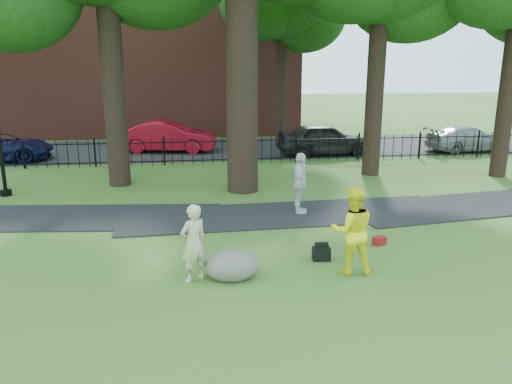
{
  "coord_description": "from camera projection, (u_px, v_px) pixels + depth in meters",
  "views": [
    {
      "loc": [
        -1.79,
        -10.33,
        4.53
      ],
      "look_at": [
        -0.18,
        2.0,
        1.25
      ],
      "focal_mm": 35.0,
      "sensor_mm": 36.0,
      "label": 1
    }
  ],
  "objects": [
    {
      "name": "ground",
      "position": [
        275.0,
        268.0,
        11.28
      ],
      "size": [
        120.0,
        120.0,
        0.0
      ],
      "primitive_type": "plane",
      "color": "#3D5D20",
      "rests_on": "ground"
    },
    {
      "name": "footpath",
      "position": [
        286.0,
        215.0,
        15.14
      ],
      "size": [
        36.07,
        3.85,
        0.03
      ],
      "primitive_type": "cube",
      "rotation": [
        0.0,
        0.0,
        0.03
      ],
      "color": "black",
      "rests_on": "ground"
    },
    {
      "name": "street",
      "position": [
        225.0,
        148.0,
        26.62
      ],
      "size": [
        80.0,
        7.0,
        0.02
      ],
      "primitive_type": "cube",
      "color": "black",
      "rests_on": "ground"
    },
    {
      "name": "iron_fence",
      "position": [
        231.0,
        150.0,
        22.63
      ],
      "size": [
        44.0,
        0.04,
        1.2
      ],
      "color": "black",
      "rests_on": "ground"
    },
    {
      "name": "brick_building",
      "position": [
        153.0,
        37.0,
        32.26
      ],
      "size": [
        18.0,
        8.0,
        12.0
      ],
      "primitive_type": "cube",
      "color": "brown",
      "rests_on": "ground"
    },
    {
      "name": "woman",
      "position": [
        194.0,
        243.0,
        10.43
      ],
      "size": [
        0.73,
        0.67,
        1.68
      ],
      "primitive_type": "imported",
      "rotation": [
        0.0,
        0.0,
        3.7
      ],
      "color": "#C7B689",
      "rests_on": "ground"
    },
    {
      "name": "man",
      "position": [
        352.0,
        231.0,
        10.79
      ],
      "size": [
        1.02,
        0.83,
        1.95
      ],
      "primitive_type": "imported",
      "rotation": [
        0.0,
        0.0,
        3.03
      ],
      "color": "yellow",
      "rests_on": "ground"
    },
    {
      "name": "pedestrian",
      "position": [
        300.0,
        184.0,
        15.06
      ],
      "size": [
        0.78,
        1.19,
        1.88
      ],
      "primitive_type": "imported",
      "rotation": [
        0.0,
        0.0,
        1.26
      ],
      "color": "silver",
      "rests_on": "ground"
    },
    {
      "name": "boulder",
      "position": [
        232.0,
        263.0,
        10.67
      ],
      "size": [
        1.37,
        1.18,
        0.68
      ],
      "primitive_type": "ellipsoid",
      "rotation": [
        0.0,
        0.0,
        -0.31
      ],
      "color": "#626052",
      "rests_on": "ground"
    },
    {
      "name": "backpack",
      "position": [
        321.0,
        254.0,
        11.66
      ],
      "size": [
        0.43,
        0.29,
        0.31
      ],
      "primitive_type": "cube",
      "rotation": [
        0.0,
        0.0,
        -0.08
      ],
      "color": "black",
      "rests_on": "ground"
    },
    {
      "name": "red_bag",
      "position": [
        379.0,
        241.0,
        12.65
      ],
      "size": [
        0.35,
        0.27,
        0.21
      ],
      "primitive_type": "cube",
      "rotation": [
        0.0,
        0.0,
        0.26
      ],
      "color": "maroon",
      "rests_on": "ground"
    },
    {
      "name": "red_sedan",
      "position": [
        168.0,
        137.0,
        25.45
      ],
      "size": [
        4.97,
        2.38,
        1.57
      ],
      "primitive_type": "imported",
      "rotation": [
        0.0,
        0.0,
        1.42
      ],
      "color": "maroon",
      "rests_on": "ground"
    },
    {
      "name": "grey_car",
      "position": [
        325.0,
        139.0,
        24.66
      ],
      "size": [
        4.64,
        1.93,
        1.57
      ],
      "primitive_type": "imported",
      "rotation": [
        0.0,
        0.0,
        1.59
      ],
      "color": "black",
      "rests_on": "ground"
    },
    {
      "name": "silver_car",
      "position": [
        468.0,
        139.0,
        25.7
      ],
      "size": [
        4.6,
        2.31,
        1.28
      ],
      "primitive_type": "imported",
      "rotation": [
        0.0,
        0.0,
        1.69
      ],
      "color": "gray",
      "rests_on": "ground"
    }
  ]
}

